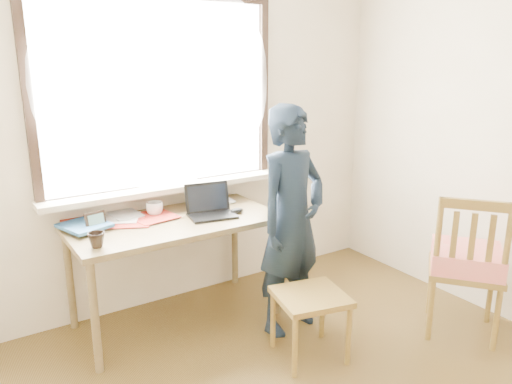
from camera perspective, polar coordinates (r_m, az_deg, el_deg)
room_shell at (r=2.29m, az=11.02°, el=9.06°), size 3.52×4.02×2.61m
desk at (r=3.54m, az=-9.28°, el=-4.42°), size 1.44×0.72×0.77m
laptop at (r=3.58m, az=-5.25°, el=-1.83°), size 0.36×0.31×0.22m
mug_white at (r=3.63m, az=-11.52°, el=-1.88°), size 0.16×0.16×0.10m
mug_dark at (r=3.12m, az=-17.76°, el=-5.24°), size 0.12×0.12×0.09m
mouse at (r=3.62m, az=-2.19°, el=-2.14°), size 0.10×0.07×0.04m
desk_clutter at (r=3.54m, az=-15.52°, el=-3.08°), size 0.85×0.52×0.04m
book_a at (r=3.63m, az=-16.17°, el=-2.82°), size 0.21×0.27×0.02m
book_b at (r=3.89m, az=-5.47°, el=-1.09°), size 0.20×0.26×0.02m
picture_frame at (r=3.43m, az=-17.85°, el=-3.24°), size 0.14×0.05×0.11m
work_chair at (r=3.23m, az=6.24°, el=-12.58°), size 0.50×0.49×0.43m
side_chair at (r=3.69m, az=22.91°, el=-7.28°), size 0.64×0.65×1.01m
person at (r=3.40m, az=4.07°, el=-3.31°), size 0.64×0.48×1.58m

